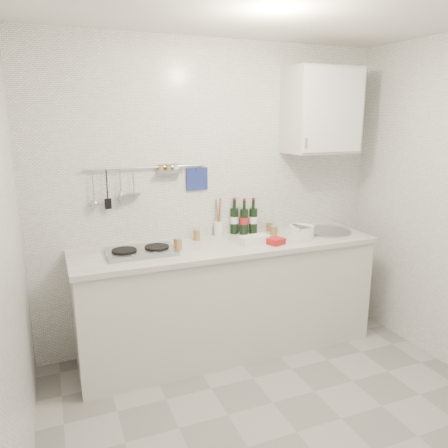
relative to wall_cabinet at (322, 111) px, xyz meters
name	(u,v)px	position (x,y,z in m)	size (l,w,h in m)	color
floor	(297,432)	(-0.90, -1.22, -1.95)	(3.00, 3.00, 0.00)	slate
back_wall	(215,197)	(-0.90, 0.18, -0.70)	(3.00, 0.02, 2.50)	silver
wall_left	(4,273)	(-2.40, -1.22, -0.70)	(0.02, 2.80, 2.50)	silver
counter	(229,300)	(-0.89, -0.12, -1.52)	(2.44, 0.64, 0.96)	beige
wall_rail	(144,180)	(-1.50, 0.15, -0.52)	(0.98, 0.09, 0.34)	#93969B
wall_cabinet	(322,111)	(0.00, 0.00, 0.00)	(0.60, 0.38, 0.70)	beige
plate_stack_hob	(124,255)	(-1.72, -0.14, -1.02)	(0.28, 0.27, 0.02)	#4750A1
plate_stack_sink	(300,232)	(-0.28, -0.18, -0.98)	(0.27, 0.26, 0.10)	white
wine_bottles	(244,216)	(-0.66, 0.11, -0.87)	(0.22, 0.13, 0.31)	black
butter_dish	(254,240)	(-0.72, -0.21, -1.00)	(0.22, 0.11, 0.07)	white
strawberry_punnet	(275,241)	(-0.56, -0.28, -1.01)	(0.12, 0.12, 0.05)	red
utensil_crock	(219,227)	(-0.88, 0.13, -0.95)	(0.08, 0.08, 0.33)	white
jar_a	(197,234)	(-1.10, 0.08, -0.98)	(0.06, 0.06, 0.09)	olive
jar_b	(269,227)	(-0.41, 0.11, -0.99)	(0.06, 0.06, 0.08)	olive
jar_c	(274,230)	(-0.43, -0.01, -0.99)	(0.07, 0.07, 0.08)	olive
jar_d	(178,244)	(-1.32, -0.13, -0.98)	(0.07, 0.07, 0.09)	olive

